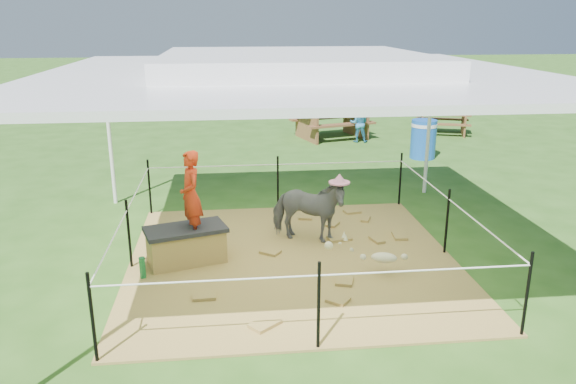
{
  "coord_description": "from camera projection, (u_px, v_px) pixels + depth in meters",
  "views": [
    {
      "loc": [
        -0.88,
        -7.32,
        3.32
      ],
      "look_at": [
        0.0,
        0.6,
        0.85
      ],
      "focal_mm": 35.0,
      "sensor_mm": 36.0,
      "label": 1
    }
  ],
  "objects": [
    {
      "name": "ground",
      "position": [
        293.0,
        261.0,
        8.03
      ],
      "size": [
        90.0,
        90.0,
        0.0
      ],
      "primitive_type": "plane",
      "color": "#2D5919",
      "rests_on": "ground"
    },
    {
      "name": "foal",
      "position": [
        384.0,
        256.0,
        7.5
      ],
      "size": [
        1.03,
        0.76,
        0.51
      ],
      "primitive_type": null,
      "rotation": [
        0.0,
        0.0,
        -0.29
      ],
      "color": "beige",
      "rests_on": "hay_patch"
    },
    {
      "name": "green_bottle",
      "position": [
        142.0,
        268.0,
        7.41
      ],
      "size": [
        0.1,
        0.1,
        0.29
      ],
      "primitive_type": "cylinder",
      "rotation": [
        0.0,
        0.0,
        0.3
      ],
      "color": "#197433",
      "rests_on": "hay_patch"
    },
    {
      "name": "picnic_table_far",
      "position": [
        443.0,
        123.0,
        16.75
      ],
      "size": [
        1.83,
        1.56,
        0.65
      ],
      "primitive_type": "cube",
      "rotation": [
        0.0,
        0.0,
        -0.33
      ],
      "color": "brown",
      "rests_on": "ground"
    },
    {
      "name": "distant_person",
      "position": [
        359.0,
        123.0,
        15.59
      ],
      "size": [
        0.6,
        0.51,
        1.06
      ],
      "primitive_type": "imported",
      "rotation": [
        0.0,
        0.0,
        2.9
      ],
      "color": "teal",
      "rests_on": "ground"
    },
    {
      "name": "dark_cloth",
      "position": [
        185.0,
        229.0,
        7.79
      ],
      "size": [
        1.22,
        0.87,
        0.06
      ],
      "primitive_type": "cube",
      "rotation": [
        0.0,
        0.0,
        0.3
      ],
      "color": "black",
      "rests_on": "straw_bale"
    },
    {
      "name": "trash_barrel",
      "position": [
        423.0,
        139.0,
        13.79
      ],
      "size": [
        0.66,
        0.66,
        0.95
      ],
      "primitive_type": "cylinder",
      "rotation": [
        0.0,
        0.0,
        -0.08
      ],
      "color": "blue",
      "rests_on": "ground"
    },
    {
      "name": "woman",
      "position": [
        190.0,
        188.0,
        7.62
      ],
      "size": [
        0.42,
        0.52,
        1.24
      ],
      "primitive_type": "imported",
      "rotation": [
        0.0,
        0.0,
        -1.28
      ],
      "color": "red",
      "rests_on": "straw_bale"
    },
    {
      "name": "canopy_tent",
      "position": [
        293.0,
        69.0,
        7.23
      ],
      "size": [
        6.3,
        6.3,
        2.9
      ],
      "color": "silver",
      "rests_on": "ground"
    },
    {
      "name": "pink_hat",
      "position": [
        308.0,
        174.0,
        8.35
      ],
      "size": [
        0.31,
        0.31,
        0.14
      ],
      "primitive_type": "cylinder",
      "color": "pink",
      "rests_on": "pony"
    },
    {
      "name": "straw_bale",
      "position": [
        186.0,
        247.0,
        7.86
      ],
      "size": [
        1.14,
        0.8,
        0.46
      ],
      "primitive_type": "cube",
      "rotation": [
        0.0,
        0.0,
        0.3
      ],
      "color": "#AB803E",
      "rests_on": "hay_patch"
    },
    {
      "name": "rope_fence",
      "position": [
        293.0,
        219.0,
        7.83
      ],
      "size": [
        4.54,
        4.54,
        1.0
      ],
      "color": "black",
      "rests_on": "ground"
    },
    {
      "name": "pony",
      "position": [
        308.0,
        210.0,
        8.52
      ],
      "size": [
        1.3,
        0.94,
        1.0
      ],
      "primitive_type": "imported",
      "rotation": [
        0.0,
        0.0,
        1.19
      ],
      "color": "#4A4B4F",
      "rests_on": "hay_patch"
    },
    {
      "name": "hay_patch",
      "position": [
        293.0,
        260.0,
        8.02
      ],
      "size": [
        4.6,
        4.6,
        0.03
      ],
      "primitive_type": "cube",
      "color": "brown",
      "rests_on": "ground"
    },
    {
      "name": "picnic_table_near",
      "position": [
        332.0,
        123.0,
        16.15
      ],
      "size": [
        2.38,
        2.0,
        0.85
      ],
      "primitive_type": "cube",
      "rotation": [
        0.0,
        0.0,
        0.29
      ],
      "color": "#56311D",
      "rests_on": "ground"
    }
  ]
}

